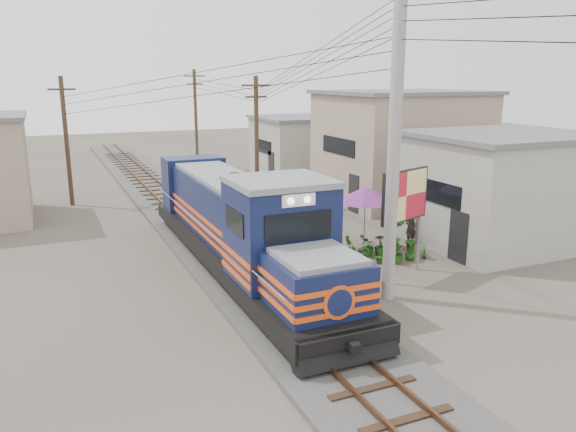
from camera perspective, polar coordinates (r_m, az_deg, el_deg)
name	(u,v)px	position (r m, az deg, el deg)	size (l,w,h in m)	color
ground	(282,310)	(17.46, -0.64, -9.49)	(120.00, 120.00, 0.00)	#473F35
ballast	(197,229)	(26.42, -9.19, -1.28)	(3.60, 70.00, 0.16)	#595651
track	(197,225)	(26.38, -9.21, -0.90)	(1.15, 70.00, 0.12)	#51331E
locomotive	(241,227)	(20.18, -4.81, -1.11)	(2.91, 15.83, 3.92)	black
utility_pole_main	(394,143)	(17.38, 10.74, 7.29)	(0.40, 0.40, 10.00)	#9E9B93
wooden_pole_mid	(257,139)	(30.86, -3.21, 7.87)	(1.60, 0.24, 7.00)	#4C3826
wooden_pole_far	(196,117)	(44.25, -9.35, 9.88)	(1.60, 0.24, 7.50)	#4C3826
wooden_pole_left	(66,139)	(32.92, -21.60, 7.30)	(1.60, 0.24, 7.00)	#4C3826
power_lines	(196,61)	(24.03, -9.29, 15.26)	(9.65, 19.00, 3.30)	black
shophouse_front	(503,188)	(25.52, 20.97, 2.68)	(7.35, 6.30, 4.70)	#99968B
shophouse_mid	(400,146)	(32.89, 11.33, 7.00)	(8.40, 7.35, 6.20)	gray
shophouse_back	(302,146)	(40.88, 1.43, 7.17)	(6.30, 6.30, 4.20)	#99968B
billboard	(405,198)	(19.85, 11.80, 1.78)	(2.39, 0.96, 3.86)	#99999E
market_umbrella	(365,195)	(22.60, 7.87, 2.16)	(2.71, 2.71, 2.70)	black
vendor	(411,227)	(24.38, 12.34, -1.08)	(0.55, 0.36, 1.50)	black
plant_nursery	(384,248)	(22.31, 9.73, -3.25)	(3.30, 2.08, 0.92)	#1E4E16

